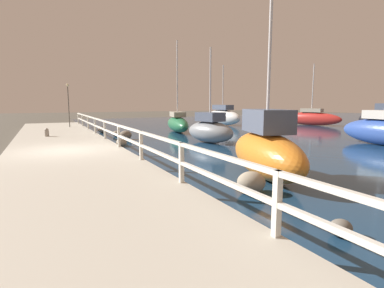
{
  "coord_description": "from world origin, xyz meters",
  "views": [
    {
      "loc": [
        -0.75,
        -12.8,
        2.24
      ],
      "look_at": [
        4.22,
        -2.8,
        0.69
      ],
      "focal_mm": 28.0,
      "sensor_mm": 36.0,
      "label": 1
    }
  ],
  "objects_px": {
    "dock_lamp": "(68,98)",
    "sailboat_orange": "(266,150)",
    "mooring_bollard": "(47,132)",
    "sailboat_blue": "(383,130)",
    "sailboat_white": "(223,116)",
    "sailboat_gray": "(210,130)",
    "sailboat_green": "(178,123)",
    "sailboat_red": "(311,118)"
  },
  "relations": [
    {
      "from": "dock_lamp",
      "to": "sailboat_orange",
      "type": "height_order",
      "value": "sailboat_orange"
    },
    {
      "from": "mooring_bollard",
      "to": "sailboat_blue",
      "type": "xyz_separation_m",
      "value": [
        15.85,
        -9.06,
        0.21
      ]
    },
    {
      "from": "sailboat_blue",
      "to": "sailboat_white",
      "type": "relative_size",
      "value": 1.29
    },
    {
      "from": "sailboat_gray",
      "to": "sailboat_green",
      "type": "bearing_deg",
      "value": 70.08
    },
    {
      "from": "sailboat_white",
      "to": "sailboat_green",
      "type": "bearing_deg",
      "value": -151.77
    },
    {
      "from": "mooring_bollard",
      "to": "sailboat_red",
      "type": "xyz_separation_m",
      "value": [
        23.63,
        2.67,
        0.14
      ]
    },
    {
      "from": "mooring_bollard",
      "to": "dock_lamp",
      "type": "relative_size",
      "value": 0.14
    },
    {
      "from": "sailboat_green",
      "to": "sailboat_white",
      "type": "relative_size",
      "value": 1.17
    },
    {
      "from": "sailboat_orange",
      "to": "sailboat_blue",
      "type": "xyz_separation_m",
      "value": [
        10.09,
        2.66,
        -0.03
      ]
    },
    {
      "from": "sailboat_gray",
      "to": "mooring_bollard",
      "type": "bearing_deg",
      "value": 141.13
    },
    {
      "from": "mooring_bollard",
      "to": "sailboat_gray",
      "type": "relative_size",
      "value": 0.09
    },
    {
      "from": "dock_lamp",
      "to": "sailboat_blue",
      "type": "relative_size",
      "value": 0.44
    },
    {
      "from": "sailboat_white",
      "to": "sailboat_gray",
      "type": "height_order",
      "value": "sailboat_white"
    },
    {
      "from": "sailboat_red",
      "to": "sailboat_white",
      "type": "bearing_deg",
      "value": 135.76
    },
    {
      "from": "sailboat_orange",
      "to": "sailboat_white",
      "type": "height_order",
      "value": "sailboat_white"
    },
    {
      "from": "sailboat_white",
      "to": "sailboat_orange",
      "type": "bearing_deg",
      "value": -123.11
    },
    {
      "from": "sailboat_red",
      "to": "sailboat_white",
      "type": "relative_size",
      "value": 1.02
    },
    {
      "from": "sailboat_blue",
      "to": "sailboat_gray",
      "type": "distance_m",
      "value": 9.11
    },
    {
      "from": "sailboat_orange",
      "to": "dock_lamp",
      "type": "bearing_deg",
      "value": 119.47
    },
    {
      "from": "sailboat_green",
      "to": "sailboat_gray",
      "type": "relative_size",
      "value": 1.31
    },
    {
      "from": "sailboat_green",
      "to": "sailboat_orange",
      "type": "xyz_separation_m",
      "value": [
        -3.32,
        -14.13,
        0.16
      ]
    },
    {
      "from": "sailboat_blue",
      "to": "sailboat_gray",
      "type": "xyz_separation_m",
      "value": [
        -7.65,
        4.94,
        -0.08
      ]
    },
    {
      "from": "sailboat_green",
      "to": "sailboat_blue",
      "type": "distance_m",
      "value": 13.32
    },
    {
      "from": "sailboat_green",
      "to": "sailboat_white",
      "type": "distance_m",
      "value": 8.09
    },
    {
      "from": "sailboat_orange",
      "to": "sailboat_gray",
      "type": "xyz_separation_m",
      "value": [
        2.44,
        7.61,
        -0.11
      ]
    },
    {
      "from": "sailboat_gray",
      "to": "sailboat_orange",
      "type": "bearing_deg",
      "value": -120.0
    },
    {
      "from": "sailboat_red",
      "to": "sailboat_gray",
      "type": "bearing_deg",
      "value": -172.61
    },
    {
      "from": "dock_lamp",
      "to": "sailboat_white",
      "type": "distance_m",
      "value": 14.3
    },
    {
      "from": "sailboat_green",
      "to": "sailboat_orange",
      "type": "bearing_deg",
      "value": -89.39
    },
    {
      "from": "sailboat_red",
      "to": "sailboat_blue",
      "type": "bearing_deg",
      "value": -139.91
    },
    {
      "from": "sailboat_red",
      "to": "sailboat_blue",
      "type": "relative_size",
      "value": 0.79
    },
    {
      "from": "mooring_bollard",
      "to": "sailboat_red",
      "type": "bearing_deg",
      "value": 6.45
    },
    {
      "from": "sailboat_blue",
      "to": "mooring_bollard",
      "type": "bearing_deg",
      "value": 156.23
    },
    {
      "from": "dock_lamp",
      "to": "sailboat_red",
      "type": "height_order",
      "value": "sailboat_red"
    },
    {
      "from": "dock_lamp",
      "to": "sailboat_green",
      "type": "distance_m",
      "value": 8.63
    },
    {
      "from": "mooring_bollard",
      "to": "sailboat_blue",
      "type": "bearing_deg",
      "value": -29.75
    },
    {
      "from": "mooring_bollard",
      "to": "sailboat_white",
      "type": "relative_size",
      "value": 0.08
    },
    {
      "from": "sailboat_green",
      "to": "sailboat_blue",
      "type": "relative_size",
      "value": 0.9
    },
    {
      "from": "dock_lamp",
      "to": "sailboat_white",
      "type": "height_order",
      "value": "sailboat_white"
    },
    {
      "from": "sailboat_blue",
      "to": "sailboat_gray",
      "type": "relative_size",
      "value": 1.45
    },
    {
      "from": "sailboat_red",
      "to": "sailboat_gray",
      "type": "xyz_separation_m",
      "value": [
        -15.44,
        -6.78,
        -0.0
      ]
    },
    {
      "from": "sailboat_orange",
      "to": "sailboat_white",
      "type": "relative_size",
      "value": 0.97
    }
  ]
}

